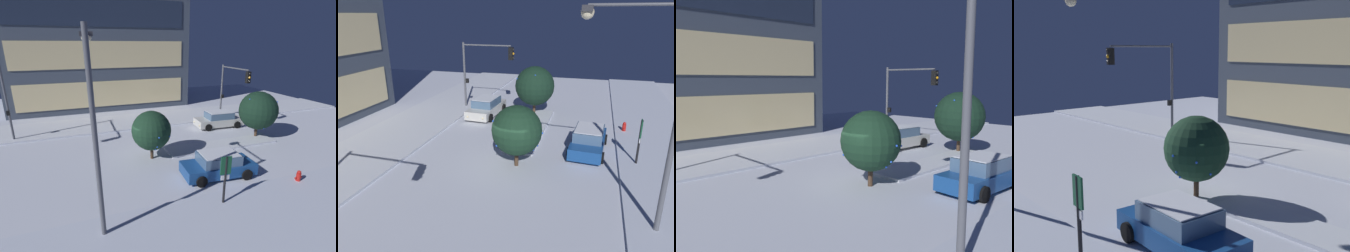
% 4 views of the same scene
% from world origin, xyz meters
% --- Properties ---
extents(ground, '(52.00, 52.00, 0.00)m').
position_xyz_m(ground, '(0.00, 0.00, 0.00)').
color(ground, silver).
extents(curb_strip_far, '(52.00, 5.20, 0.14)m').
position_xyz_m(curb_strip_far, '(0.00, 8.43, 0.07)').
color(curb_strip_far, silver).
rests_on(curb_strip_far, ground).
extents(median_strip, '(9.00, 1.80, 0.14)m').
position_xyz_m(median_strip, '(5.99, -0.16, 0.07)').
color(median_strip, silver).
rests_on(median_strip, ground).
extents(car_near, '(4.51, 2.27, 1.49)m').
position_xyz_m(car_near, '(3.21, -4.13, 0.71)').
color(car_near, '#19478C').
rests_on(car_near, ground).
extents(traffic_light_corner_far_left, '(0.32, 5.18, 6.37)m').
position_xyz_m(traffic_light_corner_far_left, '(-9.55, 4.68, 4.40)').
color(traffic_light_corner_far_left, '#565960').
rests_on(traffic_light_corner_far_left, ground).
extents(street_lamp_arched, '(0.56, 3.50, 8.24)m').
position_xyz_m(street_lamp_arched, '(-3.74, -6.00, 5.35)').
color(street_lamp_arched, '#565960').
rests_on(street_lamp_arched, ground).
extents(parking_info_sign, '(0.55, 0.12, 2.60)m').
position_xyz_m(parking_info_sign, '(1.98, -6.75, 1.67)').
color(parking_info_sign, black).
rests_on(parking_info_sign, ground).
extents(decorated_tree_left_of_median, '(2.68, 2.74, 3.38)m').
position_xyz_m(decorated_tree_left_of_median, '(0.17, -0.47, 2.04)').
color(decorated_tree_left_of_median, '#473323').
rests_on(decorated_tree_left_of_median, ground).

